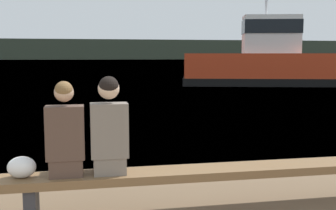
{
  "coord_description": "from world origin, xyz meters",
  "views": [
    {
      "loc": [
        0.2,
        -1.52,
        1.72
      ],
      "look_at": [
        1.65,
        5.84,
        0.83
      ],
      "focal_mm": 45.0,
      "sensor_mm": 36.0,
      "label": 1
    }
  ],
  "objects_px": {
    "tugboat_red": "(264,63)",
    "bench_main": "(31,185)",
    "person_left": "(65,135)",
    "person_right": "(109,130)",
    "shopping_bag": "(22,167)"
  },
  "relations": [
    {
      "from": "bench_main",
      "to": "shopping_bag",
      "type": "relative_size",
      "value": 31.46
    },
    {
      "from": "person_left",
      "to": "shopping_bag",
      "type": "bearing_deg",
      "value": 177.94
    },
    {
      "from": "bench_main",
      "to": "tugboat_red",
      "type": "height_order",
      "value": "tugboat_red"
    },
    {
      "from": "bench_main",
      "to": "person_right",
      "type": "height_order",
      "value": "person_right"
    },
    {
      "from": "bench_main",
      "to": "tugboat_red",
      "type": "bearing_deg",
      "value": 59.83
    },
    {
      "from": "person_left",
      "to": "tugboat_red",
      "type": "relative_size",
      "value": 0.1
    },
    {
      "from": "bench_main",
      "to": "person_right",
      "type": "bearing_deg",
      "value": -0.05
    },
    {
      "from": "person_left",
      "to": "tugboat_red",
      "type": "distance_m",
      "value": 20.93
    },
    {
      "from": "tugboat_red",
      "to": "bench_main",
      "type": "bearing_deg",
      "value": 164.79
    },
    {
      "from": "bench_main",
      "to": "shopping_bag",
      "type": "distance_m",
      "value": 0.2
    },
    {
      "from": "person_right",
      "to": "person_left",
      "type": "bearing_deg",
      "value": 179.7
    },
    {
      "from": "person_right",
      "to": "tugboat_red",
      "type": "bearing_deg",
      "value": 61.75
    },
    {
      "from": "person_left",
      "to": "person_right",
      "type": "xyz_separation_m",
      "value": [
        0.45,
        -0.0,
        0.04
      ]
    },
    {
      "from": "person_right",
      "to": "tugboat_red",
      "type": "relative_size",
      "value": 0.11
    },
    {
      "from": "shopping_bag",
      "to": "bench_main",
      "type": "bearing_deg",
      "value": -11.62
    }
  ]
}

